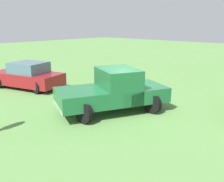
# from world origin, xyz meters

# --- Properties ---
(ground_plane) EXTENTS (80.00, 80.00, 0.00)m
(ground_plane) POSITION_xyz_m (0.00, 0.00, 0.00)
(ground_plane) COLOR #5B8C47
(pickup_truck) EXTENTS (3.68, 4.95, 1.83)m
(pickup_truck) POSITION_xyz_m (0.09, 0.54, 0.95)
(pickup_truck) COLOR black
(pickup_truck) RESTS_ON ground_plane
(sedan_far) EXTENTS (4.56, 2.93, 1.49)m
(sedan_far) POSITION_xyz_m (6.50, 0.93, 0.70)
(sedan_far) COLOR black
(sedan_far) RESTS_ON ground_plane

